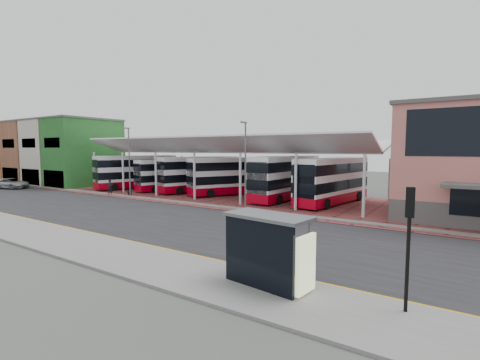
# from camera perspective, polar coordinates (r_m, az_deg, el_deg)

# --- Properties ---
(ground) EXTENTS (140.00, 140.00, 0.00)m
(ground) POSITION_cam_1_polar(r_m,az_deg,el_deg) (28.39, -9.46, -6.38)
(ground) COLOR #414440
(road) EXTENTS (120.00, 14.00, 0.02)m
(road) POSITION_cam_1_polar(r_m,az_deg,el_deg) (27.68, -10.87, -6.68)
(road) COLOR black
(road) RESTS_ON ground
(forecourt) EXTENTS (72.00, 16.00, 0.06)m
(forecourt) POSITION_cam_1_polar(r_m,az_deg,el_deg) (37.86, 6.33, -3.41)
(forecourt) COLOR brown
(forecourt) RESTS_ON ground
(sidewalk) EXTENTS (120.00, 4.00, 0.14)m
(sidewalk) POSITION_cam_1_polar(r_m,az_deg,el_deg) (22.79, -25.21, -9.49)
(sidewalk) COLOR slate
(sidewalk) RESTS_ON ground
(north_kerb) EXTENTS (120.00, 0.80, 0.14)m
(north_kerb) POSITION_cam_1_polar(r_m,az_deg,el_deg) (33.12, -2.14, -4.54)
(north_kerb) COLOR slate
(north_kerb) RESTS_ON ground
(yellow_line_near) EXTENTS (120.00, 0.12, 0.01)m
(yellow_line_near) POSITION_cam_1_polar(r_m,az_deg,el_deg) (23.86, -21.07, -8.81)
(yellow_line_near) COLOR #E1A000
(yellow_line_near) RESTS_ON road
(yellow_line_far) EXTENTS (120.00, 0.12, 0.01)m
(yellow_line_far) POSITION_cam_1_polar(r_m,az_deg,el_deg) (24.03, -20.48, -8.69)
(yellow_line_far) COLOR #E1A000
(yellow_line_far) RESTS_ON road
(canopy) EXTENTS (37.00, 11.63, 7.07)m
(canopy) POSITION_cam_1_polar(r_m,az_deg,el_deg) (42.43, -2.72, 5.34)
(canopy) COLOR silver
(canopy) RESTS_ON ground
(shop_green) EXTENTS (6.40, 10.20, 10.22)m
(shop_green) POSITION_cam_1_polar(r_m,az_deg,el_deg) (58.13, -24.12, 4.18)
(shop_green) COLOR #266728
(shop_green) RESTS_ON ground
(shop_cream) EXTENTS (6.40, 10.20, 10.22)m
(shop_cream) POSITION_cam_1_polar(r_m,az_deg,el_deg) (63.70, -27.29, 4.10)
(shop_cream) COLOR beige
(shop_cream) RESTS_ON ground
(shop_brick) EXTENTS (6.40, 10.20, 10.22)m
(shop_brick) POSITION_cam_1_polar(r_m,az_deg,el_deg) (69.43, -29.94, 4.02)
(shop_brick) COLOR brown
(shop_brick) RESTS_ON ground
(shop_ochre) EXTENTS (6.40, 10.20, 10.22)m
(shop_ochre) POSITION_cam_1_polar(r_m,az_deg,el_deg) (75.28, -32.18, 3.95)
(shop_ochre) COLOR #C38748
(shop_ochre) RESTS_ON ground
(lamp_west) EXTENTS (0.16, 0.90, 8.07)m
(lamp_west) POSITION_cam_1_polar(r_m,az_deg,el_deg) (42.40, -17.74, 3.17)
(lamp_west) COLOR #595C61
(lamp_west) RESTS_ON ground
(lamp_east) EXTENTS (0.16, 0.90, 8.07)m
(lamp_east) POSITION_cam_1_polar(r_m,az_deg,el_deg) (31.62, 0.87, 2.82)
(lamp_east) COLOR #595C61
(lamp_east) RESTS_ON ground
(bus_0) EXTENTS (6.09, 11.46, 4.63)m
(bus_0) POSITION_cam_1_polar(r_m,az_deg,el_deg) (51.48, -16.65, 1.27)
(bus_0) COLOR white
(bus_0) RESTS_ON forecourt
(bus_1) EXTENTS (5.15, 10.28, 4.14)m
(bus_1) POSITION_cam_1_polar(r_m,az_deg,el_deg) (48.01, -11.02, 0.83)
(bus_1) COLOR white
(bus_1) RESTS_ON forecourt
(bus_2) EXTENTS (5.88, 11.30, 4.56)m
(bus_2) POSITION_cam_1_polar(r_m,az_deg,el_deg) (45.64, -6.80, 0.93)
(bus_2) COLOR white
(bus_2) RESTS_ON forecourt
(bus_3) EXTENTS (7.40, 10.86, 4.52)m
(bus_3) POSITION_cam_1_polar(r_m,az_deg,el_deg) (42.44, -1.25, 0.63)
(bus_3) COLOR white
(bus_3) RESTS_ON forecourt
(bus_4) EXTENTS (3.40, 11.74, 4.78)m
(bus_4) POSITION_cam_1_polar(r_m,az_deg,el_deg) (38.66, 7.49, 0.34)
(bus_4) COLOR white
(bus_4) RESTS_ON forecourt
(bus_5) EXTENTS (4.27, 11.54, 4.65)m
(bus_5) POSITION_cam_1_polar(r_m,az_deg,el_deg) (36.54, 14.96, -0.17)
(bus_5) COLOR white
(bus_5) RESTS_ON forecourt
(silver_car) EXTENTS (5.82, 4.01, 1.48)m
(silver_car) POSITION_cam_1_polar(r_m,az_deg,el_deg) (59.05, -33.52, -0.46)
(silver_car) COLOR #9A9EA2
(silver_car) RESTS_ON road
(pedestrian) EXTENTS (0.59, 0.77, 1.88)m
(pedestrian) POSITION_cam_1_polar(r_m,az_deg,el_deg) (45.05, -20.52, -1.10)
(pedestrian) COLOR black
(pedestrian) RESTS_ON forecourt
(suitcase) EXTENTS (0.37, 0.26, 0.63)m
(suitcase) POSITION_cam_1_polar(r_m,az_deg,el_deg) (43.52, -17.66, -2.05)
(suitcase) COLOR black
(suitcase) RESTS_ON forecourt
(bus_shelter) EXTENTS (3.75, 2.09, 2.86)m
(bus_shelter) POSITION_cam_1_polar(r_m,az_deg,el_deg) (13.88, 4.90, -10.37)
(bus_shelter) COLOR black
(bus_shelter) RESTS_ON sidewalk
(traffic_signal_west) EXTENTS (0.31, 0.26, 4.24)m
(traffic_signal_west) POSITION_cam_1_polar(r_m,az_deg,el_deg) (12.91, 25.98, -7.28)
(traffic_signal_west) COLOR black
(traffic_signal_west) RESTS_ON sidewalk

